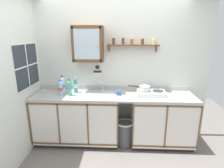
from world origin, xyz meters
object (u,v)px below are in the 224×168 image
saucepan (144,88)px  bottle_water_clear_0 (62,85)px  bottle_detergent_teal_2 (76,85)px  bottle_soda_green_1 (69,88)px  sink (100,96)px  wall_cabinet (88,44)px  hot_plate_stove (151,93)px  bottle_water_blue_3 (61,88)px  trash_bin (125,133)px  mug (118,92)px  warning_sign (97,69)px

saucepan → bottle_water_clear_0: bearing=178.7°
bottle_detergent_teal_2 → bottle_soda_green_1: bearing=-111.2°
sink → wall_cabinet: size_ratio=0.96×
hot_plate_stove → bottle_water_blue_3: 1.55m
wall_cabinet → trash_bin: bearing=-20.5°
saucepan → mug: bearing=-177.4°
saucepan → trash_bin: bearing=-160.8°
saucepan → bottle_water_clear_0: (-1.43, 0.03, 0.02)m
bottle_soda_green_1 → trash_bin: 1.26m
bottle_detergent_teal_2 → trash_bin: bearing=-11.9°
mug → sink: bearing=174.7°
bottle_water_clear_0 → mug: size_ratio=2.39×
saucepan → bottle_water_blue_3: bottle_water_blue_3 is taller
bottle_detergent_teal_2 → trash_bin: (0.89, -0.19, -0.82)m
hot_plate_stove → warning_sign: 1.06m
bottle_water_clear_0 → trash_bin: size_ratio=0.69×
bottle_water_clear_0 → trash_bin: bottle_water_clear_0 is taller
trash_bin → saucepan: bearing=19.2°
saucepan → bottle_detergent_teal_2: bearing=176.4°
wall_cabinet → saucepan: bearing=-7.7°
sink → warning_sign: bearing=105.2°
hot_plate_stove → trash_bin: size_ratio=1.06×
bottle_detergent_teal_2 → warning_sign: bearing=27.7°
bottle_water_blue_3 → bottle_water_clear_0: bearing=92.8°
warning_sign → mug: bearing=-36.5°
saucepan → sink: bearing=179.3°
saucepan → wall_cabinet: bearing=172.3°
sink → wall_cabinet: wall_cabinet is taller
bottle_detergent_teal_2 → bottle_water_blue_3: size_ratio=1.06×
hot_plate_stove → warning_sign: (-0.95, 0.29, 0.36)m
warning_sign → saucepan: bearing=-18.0°
hot_plate_stove → warning_sign: size_ratio=2.09×
bottle_water_blue_3 → mug: bearing=3.5°
wall_cabinet → warning_sign: (0.13, 0.14, -0.45)m
saucepan → bottle_detergent_teal_2: 1.21m
sink → bottle_soda_green_1: size_ratio=1.99×
bottle_detergent_teal_2 → mug: 0.78m
bottle_water_blue_3 → trash_bin: bottle_water_blue_3 is taller
bottle_water_blue_3 → warning_sign: warning_sign is taller
bottle_water_blue_3 → trash_bin: 1.37m
hot_plate_stove → wall_cabinet: wall_cabinet is taller
bottle_water_clear_0 → mug: (0.99, -0.05, -0.10)m
saucepan → mug: size_ratio=2.88×
bottle_soda_green_1 → bottle_detergent_teal_2: bottle_soda_green_1 is taller
sink → hot_plate_stove: bearing=-2.2°
bottle_water_clear_0 → warning_sign: size_ratio=1.37×
sink → hot_plate_stove: 0.89m
bottle_water_clear_0 → bottle_soda_green_1: bottle_water_clear_0 is taller
saucepan → bottle_water_clear_0: 1.43m
warning_sign → wall_cabinet: bearing=-132.8°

